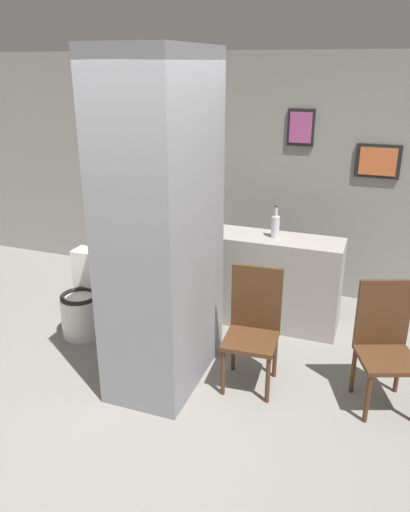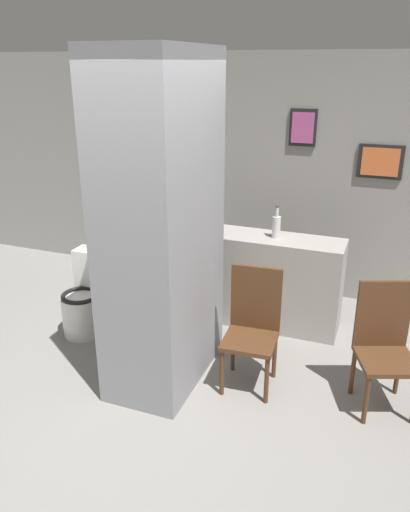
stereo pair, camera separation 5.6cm
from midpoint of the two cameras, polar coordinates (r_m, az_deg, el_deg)
ground_plane at (r=4.04m, az=-8.71°, el=-16.97°), size 14.00×14.00×0.00m
wall_back at (r=5.73m, az=3.33°, el=9.36°), size 8.00×0.09×2.60m
pillar_center at (r=3.84m, az=-5.32°, el=3.22°), size 0.66×1.10×2.60m
counter_shelf at (r=4.98m, az=7.16°, el=-2.85°), size 1.36×0.44×0.92m
toilet at (r=4.99m, az=-13.92°, el=-4.97°), size 0.38×0.54×0.79m
chair_near_pillar at (r=4.06m, az=5.12°, el=-7.77°), size 0.44×0.44×0.98m
chair_by_doorway at (r=4.04m, az=19.49°, el=-9.20°), size 0.53×0.53×0.98m
bicycle at (r=5.38m, az=-6.15°, el=-2.45°), size 1.56×0.42×0.68m
bottle_tall at (r=4.78m, az=7.71°, el=3.48°), size 0.08×0.08×0.32m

